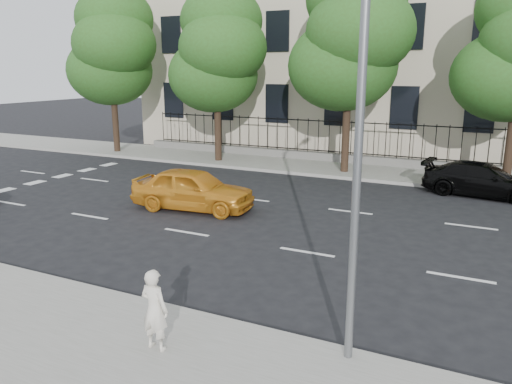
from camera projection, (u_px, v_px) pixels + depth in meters
ground at (270, 287)px, 11.74m from camera, size 120.00×120.00×0.00m
near_sidewalk at (172, 375)px, 8.22m from camera, size 60.00×4.00×0.15m
far_sidewalk at (389, 173)px, 23.96m from camera, size 60.00×4.00×0.15m
lane_markings at (331, 229)px, 15.89m from camera, size 49.60×4.62×0.01m
crosswalk at (20, 186)px, 21.65m from camera, size 0.50×12.10×0.01m
iron_fence at (397, 156)px, 25.31m from camera, size 30.00×0.50×2.20m
street_light at (371, 59)px, 7.90m from camera, size 0.25×3.32×8.05m
tree_a at (113, 48)px, 28.66m from camera, size 5.71×5.31×9.39m
tree_b at (219, 51)px, 25.78m from camera, size 5.53×5.12×8.97m
tree_c at (352, 36)px, 22.70m from camera, size 5.89×5.50×9.80m
yellow_taxi at (193, 189)px, 17.97m from camera, size 4.62×2.26×1.52m
black_sedan at (483, 180)px, 19.88m from camera, size 4.80×2.40×1.34m
woman_near at (155, 310)px, 8.71m from camera, size 0.56×0.39×1.50m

